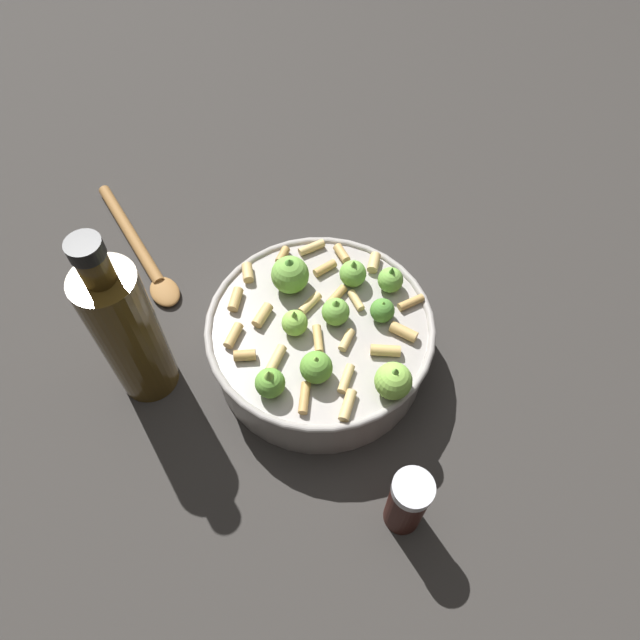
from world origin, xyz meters
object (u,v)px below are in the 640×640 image
cooking_pan (321,338)px  wooden_spoon (140,250)px  olive_oil_bottle (128,331)px  pepper_shaker (407,502)px

cooking_pan → wooden_spoon: (0.03, 0.29, -0.04)m
cooking_pan → olive_oil_bottle: (-0.12, 0.17, 0.06)m
cooking_pan → wooden_spoon: cooking_pan is taller
pepper_shaker → cooking_pan: bearing=51.1°
pepper_shaker → olive_oil_bottle: olive_oil_bottle is taller
cooking_pan → wooden_spoon: size_ratio=1.15×
cooking_pan → wooden_spoon: bearing=84.1°
pepper_shaker → olive_oil_bottle: (0.01, 0.33, 0.05)m
pepper_shaker → olive_oil_bottle: 0.33m
cooking_pan → pepper_shaker: (-0.13, -0.16, 0.01)m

